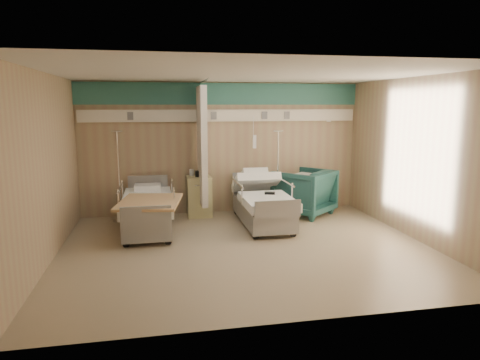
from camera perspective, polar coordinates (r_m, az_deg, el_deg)
name	(u,v)px	position (r m, az deg, el deg)	size (l,w,h in m)	color
ground	(246,248)	(7.13, 0.82, -9.01)	(6.00, 5.00, 0.00)	gray
room_walls	(241,133)	(7.00, 0.18, 6.23)	(6.04, 5.04, 2.82)	tan
bed_right	(263,209)	(8.39, 3.02, -3.87)	(1.00, 2.16, 0.63)	white
bed_left	(148,214)	(8.15, -12.20, -4.49)	(1.00, 2.16, 0.63)	white
bedside_cabinet	(199,196)	(9.04, -5.46, -2.17)	(0.50, 0.48, 0.85)	#CCC27F
visitor_armchair	(304,192)	(9.21, 8.54, -1.58)	(1.05, 1.08, 0.99)	#1E4B4A
waffle_blanket	(305,168)	(9.09, 8.67, 1.62)	(0.56, 0.50, 0.06)	silver
iv_stand_right	(277,198)	(9.17, 4.99, -2.35)	(0.32, 0.32, 1.80)	silver
iv_stand_left	(120,203)	(8.95, -15.66, -2.96)	(0.33, 0.33, 1.82)	silver
call_remote	(270,193)	(8.22, 3.99, -1.76)	(0.20, 0.09, 0.04)	black
tan_blanket	(150,202)	(7.62, -11.92, -2.88)	(1.02, 1.28, 0.04)	tan
toiletry_bag	(201,174)	(8.92, -5.26, 0.85)	(0.23, 0.15, 0.12)	black
white_cup	(192,173)	(9.05, -6.47, 1.00)	(0.09, 0.09, 0.14)	white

